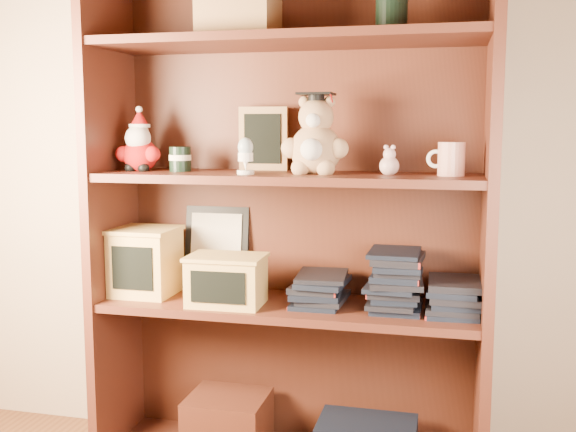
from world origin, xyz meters
name	(u,v)px	position (x,y,z in m)	size (l,w,h in m)	color
bookcase	(291,227)	(-0.10, 1.36, 0.78)	(1.20, 0.35, 1.60)	#512417
shelf_lower	(288,307)	(-0.09, 1.30, 0.54)	(1.14, 0.33, 0.02)	#512417
shelf_upper	(288,177)	(-0.09, 1.30, 0.94)	(1.14, 0.33, 0.02)	#512417
santa_plush	(139,147)	(-0.57, 1.30, 1.03)	(0.15, 0.11, 0.21)	#A50F0F
teachers_tin	(180,159)	(-0.44, 1.30, 0.99)	(0.07, 0.07, 0.08)	black
chalkboard_plaque	(263,140)	(-0.20, 1.42, 1.05)	(0.16, 0.09, 0.20)	#9E7547
egg_cup	(246,155)	(-0.20, 1.23, 1.01)	(0.05, 0.05, 0.11)	white
grad_teddy_bear	(315,142)	(-0.01, 1.30, 1.04)	(0.20, 0.17, 0.25)	tan
pink_figurine	(389,163)	(0.21, 1.30, 0.98)	(0.06, 0.06, 0.09)	#CCA29D
teacher_mug	(450,159)	(0.38, 1.30, 1.00)	(0.11, 0.08, 0.10)	silver
certificate_frame	(217,247)	(-0.37, 1.44, 0.69)	(0.22, 0.06, 0.27)	black
treats_box	(146,261)	(-0.57, 1.30, 0.66)	(0.20, 0.20, 0.22)	#DEB35B
pencils_box	(226,280)	(-0.27, 1.24, 0.63)	(0.24, 0.17, 0.15)	#DEB35B
book_stack_left	(320,289)	(0.01, 1.30, 0.60)	(0.14, 0.20, 0.10)	black
book_stack_mid	(395,280)	(0.23, 1.30, 0.64)	(0.14, 0.20, 0.18)	black
book_stack_right	(455,297)	(0.41, 1.30, 0.60)	(0.14, 0.20, 0.10)	black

